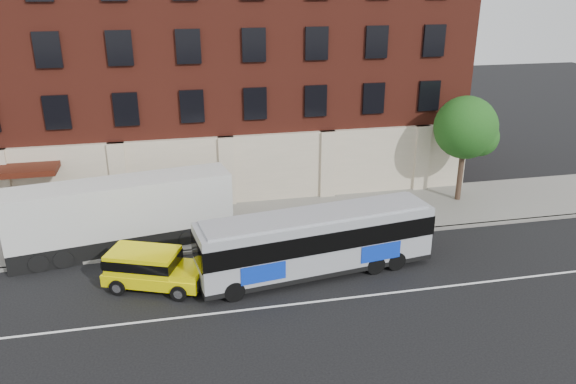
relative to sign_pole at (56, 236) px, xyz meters
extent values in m
plane|color=black|center=(8.50, -6.15, -1.45)|extent=(120.00, 120.00, 0.00)
cube|color=gray|center=(8.50, 2.85, -1.38)|extent=(60.00, 6.00, 0.15)
cube|color=gray|center=(8.50, -0.15, -1.38)|extent=(60.00, 0.25, 0.15)
cube|color=silver|center=(8.50, -5.65, -1.45)|extent=(60.00, 0.12, 0.01)
cube|color=maroon|center=(8.50, 10.85, 6.20)|extent=(30.00, 10.00, 15.00)
cube|color=beige|center=(8.50, 5.70, 0.70)|extent=(30.00, 0.35, 4.00)
cube|color=#40150B|center=(-2.50, 4.85, 1.80)|extent=(4.20, 2.20, 0.30)
cube|color=beige|center=(-3.50, 5.60, 0.70)|extent=(0.90, 0.55, 4.00)
cube|color=beige|center=(2.50, 5.60, 0.70)|extent=(0.90, 0.55, 4.00)
cube|color=beige|center=(8.50, 5.60, 0.70)|extent=(0.90, 0.55, 4.00)
cube|color=beige|center=(14.50, 5.60, 0.70)|extent=(0.90, 0.55, 4.00)
cube|color=beige|center=(20.50, 5.60, 0.70)|extent=(0.90, 0.55, 4.00)
cube|color=black|center=(-0.25, 5.77, 4.50)|extent=(1.30, 0.20, 1.80)
cube|color=black|center=(3.25, 5.77, 4.50)|extent=(1.30, 0.20, 1.80)
cube|color=black|center=(6.75, 5.77, 4.50)|extent=(1.30, 0.20, 1.80)
cube|color=black|center=(10.25, 5.77, 4.50)|extent=(1.30, 0.20, 1.80)
cube|color=black|center=(13.75, 5.77, 4.50)|extent=(1.30, 0.20, 1.80)
cube|color=black|center=(17.25, 5.77, 4.50)|extent=(1.30, 0.20, 1.80)
cube|color=black|center=(20.75, 5.77, 4.50)|extent=(1.30, 0.20, 1.80)
cube|color=black|center=(-0.25, 5.77, 7.70)|extent=(1.30, 0.20, 1.80)
cube|color=black|center=(3.25, 5.77, 7.70)|extent=(1.30, 0.20, 1.80)
cube|color=black|center=(6.75, 5.77, 7.70)|extent=(1.30, 0.20, 1.80)
cube|color=black|center=(10.25, 5.77, 7.70)|extent=(1.30, 0.20, 1.80)
cube|color=black|center=(13.75, 5.77, 7.70)|extent=(1.30, 0.20, 1.80)
cube|color=black|center=(17.25, 5.77, 7.70)|extent=(1.30, 0.20, 1.80)
cube|color=black|center=(20.75, 5.77, 7.70)|extent=(1.30, 0.20, 1.80)
cube|color=black|center=(-2.00, 5.63, 0.30)|extent=(2.60, 0.15, 2.80)
cube|color=black|center=(4.00, 5.63, 0.30)|extent=(2.60, 0.15, 2.80)
cube|color=black|center=(10.00, 5.63, 0.30)|extent=(2.60, 0.15, 2.80)
cube|color=black|center=(16.00, 5.63, 0.30)|extent=(2.60, 0.15, 2.80)
cylinder|color=slate|center=(0.00, 0.05, -0.20)|extent=(0.07, 0.07, 2.50)
cube|color=silver|center=(0.00, -0.10, 0.60)|extent=(0.30, 0.03, 0.40)
cube|color=silver|center=(0.00, -0.10, 0.10)|extent=(0.30, 0.03, 0.35)
cylinder|color=#39281C|center=(22.00, 3.35, 0.20)|extent=(0.32, 0.32, 3.00)
sphere|color=#194915|center=(22.00, 3.35, 3.10)|extent=(3.60, 3.60, 3.60)
sphere|color=#194915|center=(22.70, 2.95, 2.60)|extent=(2.20, 2.20, 2.20)
sphere|color=#194915|center=(21.40, 3.75, 2.70)|extent=(2.00, 2.00, 2.00)
cube|color=#A2A6AD|center=(11.50, -3.26, 0.12)|extent=(10.86, 3.73, 2.53)
cube|color=black|center=(11.50, -3.26, -1.05)|extent=(10.91, 3.78, 0.22)
cube|color=#A2A6AD|center=(11.50, -3.26, 1.43)|extent=(10.30, 3.39, 0.11)
cube|color=black|center=(11.50, -3.26, 0.55)|extent=(10.94, 3.81, 0.89)
cube|color=#0C32C2|center=(8.85, -4.80, -0.34)|extent=(1.94, 0.32, 0.80)
cube|color=#0C32C2|center=(13.97, -1.75, -0.34)|extent=(1.94, 0.32, 0.80)
cylinder|color=black|center=(7.60, -4.84, -1.01)|extent=(0.92, 0.39, 0.89)
cylinder|color=black|center=(7.31, -2.86, -1.01)|extent=(0.92, 0.39, 0.89)
cylinder|color=black|center=(14.10, -3.90, -1.01)|extent=(0.92, 0.39, 0.89)
cylinder|color=black|center=(13.82, -1.91, -1.01)|extent=(0.92, 0.39, 0.89)
cylinder|color=black|center=(15.16, -3.74, -1.01)|extent=(0.92, 0.39, 0.89)
cylinder|color=black|center=(14.87, -1.76, -1.01)|extent=(0.92, 0.39, 0.89)
cube|color=#FFF005|center=(4.42, -3.07, -0.88)|extent=(4.55, 3.19, 0.52)
cube|color=#FFF005|center=(3.98, -2.89, -0.18)|extent=(3.32, 2.67, 0.87)
cube|color=black|center=(3.98, -2.89, -0.14)|extent=(3.36, 2.71, 0.44)
cube|color=#FFF005|center=(5.76, -3.61, -0.49)|extent=(1.84, 2.03, 0.26)
cube|color=black|center=(6.38, -3.86, -0.84)|extent=(0.57, 1.32, 0.48)
cylinder|color=black|center=(2.35, -2.24, -0.49)|extent=(0.43, 0.69, 0.66)
cylinder|color=black|center=(5.36, -4.37, -1.10)|extent=(0.74, 0.49, 0.70)
cylinder|color=silver|center=(5.36, -4.37, -1.10)|extent=(0.45, 0.39, 0.38)
cylinder|color=black|center=(6.00, -2.78, -1.10)|extent=(0.74, 0.49, 0.70)
cylinder|color=silver|center=(6.00, -2.78, -1.10)|extent=(0.45, 0.39, 0.38)
cylinder|color=black|center=(2.85, -3.36, -1.10)|extent=(0.74, 0.49, 0.70)
cylinder|color=silver|center=(2.85, -3.36, -1.10)|extent=(0.45, 0.39, 0.38)
cylinder|color=black|center=(3.48, -1.77, -1.10)|extent=(0.74, 0.49, 0.70)
cylinder|color=silver|center=(3.48, -1.77, -1.10)|extent=(0.45, 0.39, 0.38)
cube|color=black|center=(2.91, 1.13, -0.97)|extent=(10.74, 3.90, 0.97)
cube|color=silver|center=(2.91, 1.13, 0.79)|extent=(10.75, 3.94, 2.55)
cylinder|color=black|center=(-0.80, -0.55, -1.01)|extent=(0.91, 0.39, 0.88)
cylinder|color=black|center=(-1.15, 1.44, -1.01)|extent=(0.91, 0.39, 0.88)
cylinder|color=black|center=(0.23, -0.37, -1.01)|extent=(0.91, 0.39, 0.88)
cylinder|color=black|center=(-0.12, 1.62, -1.01)|extent=(0.91, 0.39, 0.88)
cylinder|color=black|center=(5.94, 0.64, -1.01)|extent=(0.91, 0.39, 0.88)
cylinder|color=black|center=(5.59, 2.63, -1.01)|extent=(0.91, 0.39, 0.88)
cylinder|color=black|center=(6.98, 0.82, -1.01)|extent=(0.91, 0.39, 0.88)
cylinder|color=black|center=(6.63, 2.81, -1.01)|extent=(0.91, 0.39, 0.88)
camera|label=1|loc=(5.60, -24.91, 11.10)|focal=34.84mm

